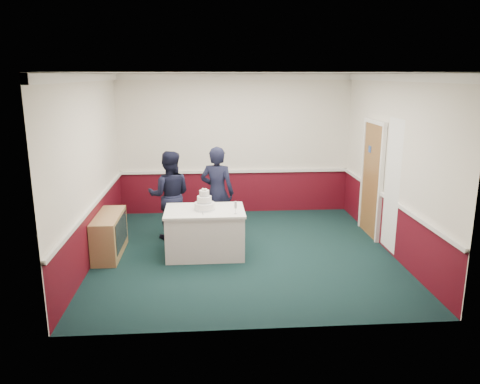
{
  "coord_description": "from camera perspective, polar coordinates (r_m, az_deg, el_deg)",
  "views": [
    {
      "loc": [
        -0.63,
        -7.53,
        2.97
      ],
      "look_at": [
        -0.08,
        -0.1,
        1.1
      ],
      "focal_mm": 35.0,
      "sensor_mm": 36.0,
      "label": 1
    }
  ],
  "objects": [
    {
      "name": "cake_knife",
      "position": [
        7.62,
        -4.57,
        -2.56
      ],
      "size": [
        0.03,
        0.22,
        0.0
      ],
      "primitive_type": "cube",
      "rotation": [
        0.0,
        0.0,
        0.07
      ],
      "color": "silver",
      "rests_on": "cake_table"
    },
    {
      "name": "ground",
      "position": [
        8.12,
        0.53,
        -7.37
      ],
      "size": [
        5.0,
        5.0,
        0.0
      ],
      "primitive_type": "plane",
      "color": "#122D2B",
      "rests_on": "ground"
    },
    {
      "name": "room_shell",
      "position": [
        8.23,
        0.76,
        7.09
      ],
      "size": [
        5.0,
        5.0,
        3.0
      ],
      "color": "silver",
      "rests_on": "ground"
    },
    {
      "name": "person_man",
      "position": [
        8.69,
        -8.57,
        -0.39
      ],
      "size": [
        0.81,
        0.64,
        1.64
      ],
      "primitive_type": "imported",
      "rotation": [
        0.0,
        0.0,
        3.12
      ],
      "color": "black",
      "rests_on": "ground"
    },
    {
      "name": "cake_table",
      "position": [
        7.93,
        -4.29,
        -4.86
      ],
      "size": [
        1.32,
        0.92,
        0.79
      ],
      "color": "white",
      "rests_on": "ground"
    },
    {
      "name": "person_woman",
      "position": [
        8.61,
        -2.79,
        -0.09
      ],
      "size": [
        0.72,
        0.58,
        1.72
      ],
      "primitive_type": "imported",
      "rotation": [
        0.0,
        0.0,
        2.85
      ],
      "color": "black",
      "rests_on": "ground"
    },
    {
      "name": "wedding_cake",
      "position": [
        7.78,
        -4.36,
        -1.38
      ],
      "size": [
        0.35,
        0.35,
        0.36
      ],
      "color": "white",
      "rests_on": "cake_table"
    },
    {
      "name": "champagne_flute",
      "position": [
        7.52,
        -0.55,
        -1.67
      ],
      "size": [
        0.05,
        0.05,
        0.21
      ],
      "color": "silver",
      "rests_on": "cake_table"
    },
    {
      "name": "sideboard",
      "position": [
        8.21,
        -15.62,
        -5.05
      ],
      "size": [
        0.41,
        1.2,
        0.7
      ],
      "color": "#AC7953",
      "rests_on": "ground"
    }
  ]
}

